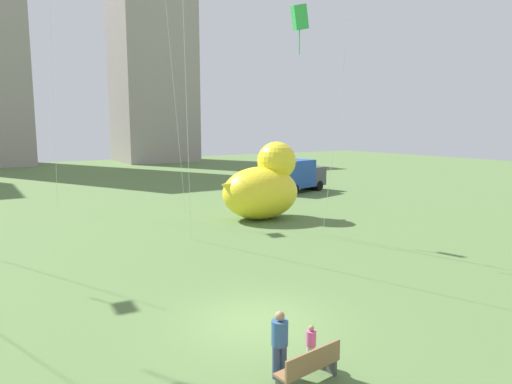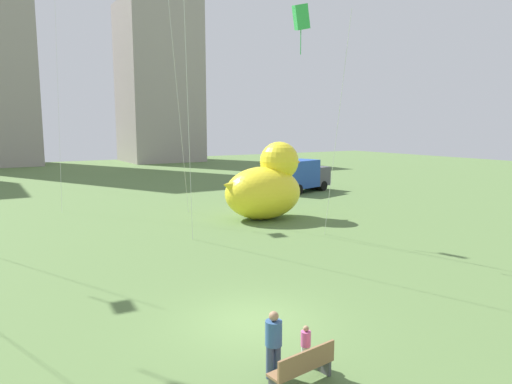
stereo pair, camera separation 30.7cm
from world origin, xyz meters
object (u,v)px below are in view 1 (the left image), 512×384
object	(u,v)px
person_adult	(280,341)
person_child	(311,343)
kite_green	(300,19)
giant_inflatable_duck	(263,186)
park_bench	(310,365)
box_truck	(296,176)

from	to	relation	value
person_adult	person_child	distance (m)	1.03
kite_green	giant_inflatable_duck	bearing A→B (deg)	71.81
person_adult	giant_inflatable_duck	world-z (taller)	giant_inflatable_duck
person_adult	park_bench	bearing A→B (deg)	-60.88
park_bench	kite_green	xyz separation A→B (m)	(7.55, 10.36, 10.33)
park_bench	kite_green	distance (m)	16.46
person_child	kite_green	distance (m)	15.69
park_bench	box_truck	distance (m)	31.24
giant_inflatable_duck	person_child	bearing A→B (deg)	-119.49
box_truck	person_adult	bearing A→B (deg)	-127.87
person_adult	box_truck	world-z (taller)	box_truck
park_bench	box_truck	bearing A→B (deg)	53.41
giant_inflatable_duck	box_truck	bearing A→B (deg)	43.20
park_bench	box_truck	world-z (taller)	box_truck
person_adult	giant_inflatable_duck	bearing A→B (deg)	57.98
person_adult	giant_inflatable_duck	xyz separation A→B (m)	(9.97, 15.95, 1.17)
park_bench	person_child	bearing A→B (deg)	49.41
person_child	box_truck	distance (m)	30.31
giant_inflatable_duck	kite_green	size ratio (longest dim) A/B	0.51
giant_inflatable_duck	kite_green	xyz separation A→B (m)	(-2.05, -6.25, 8.74)
person_child	box_truck	bearing A→B (deg)	53.54
person_child	person_adult	bearing A→B (deg)	-177.32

